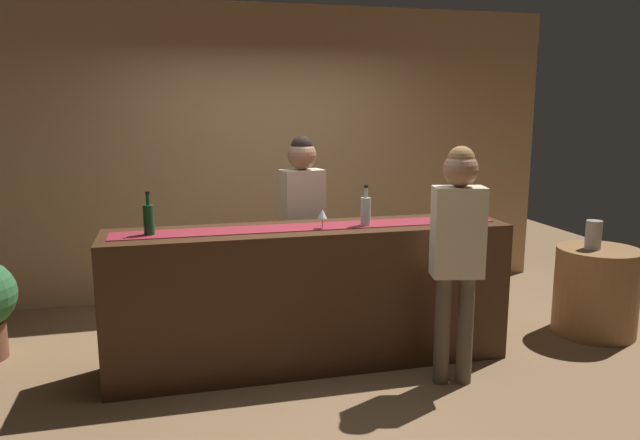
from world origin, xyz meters
name	(u,v)px	position (x,y,z in m)	size (l,w,h in m)	color
ground_plane	(311,362)	(0.00, 0.00, 0.00)	(10.00, 10.00, 0.00)	brown
back_wall	(267,153)	(0.00, 1.90, 1.45)	(6.00, 0.12, 2.90)	tan
bar_counter	(311,296)	(0.00, 0.00, 0.52)	(2.95, 0.60, 1.05)	#3D2314
counter_runner_cloth	(310,227)	(0.00, 0.00, 1.05)	(2.80, 0.28, 0.01)	maroon
wine_bottle_green	(149,219)	(-1.13, -0.01, 1.16)	(0.07, 0.07, 0.30)	#194723
wine_bottle_clear	(366,211)	(0.40, -0.06, 1.16)	(0.07, 0.07, 0.30)	#B2C6C1
wine_glass_near_customer	(322,215)	(0.07, -0.09, 1.15)	(0.07, 0.07, 0.14)	silver
wine_glass_mid_counter	(470,205)	(1.29, 0.03, 1.15)	(0.07, 0.07, 0.14)	silver
bartender	(302,214)	(0.07, 0.58, 1.04)	(0.37, 0.26, 1.68)	#26262B
customer_sipping	(458,241)	(0.89, -0.57, 1.02)	(0.38, 0.27, 1.66)	brown
round_side_table	(596,291)	(2.49, 0.00, 0.37)	(0.68, 0.68, 0.74)	olive
vase_on_side_table	(593,235)	(2.43, 0.01, 0.86)	(0.13, 0.13, 0.24)	#A8A399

